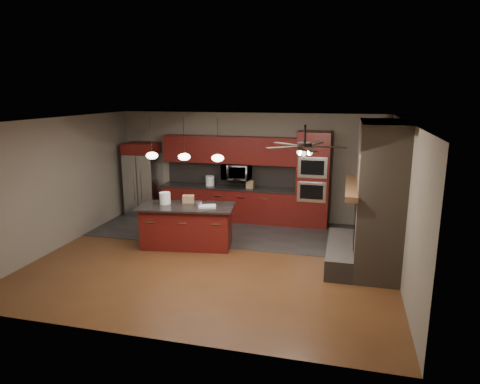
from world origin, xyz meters
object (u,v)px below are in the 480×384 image
(white_bucket, at_px, (165,198))
(paint_can, at_px, (198,204))
(kitchen_island, at_px, (187,226))
(cardboard_box, at_px, (188,199))
(counter_box, at_px, (250,184))
(microwave, at_px, (236,172))
(paint_tray, at_px, (207,206))
(oven_tower, at_px, (313,180))
(counter_bucket, at_px, (210,181))
(refrigerator, at_px, (143,179))

(white_bucket, distance_m, paint_can, 0.79)
(paint_can, bearing_deg, kitchen_island, 179.14)
(kitchen_island, distance_m, cardboard_box, 0.61)
(paint_can, xyz_separation_m, counter_box, (0.66, 2.12, 0.02))
(microwave, xyz_separation_m, white_bucket, (-1.06, -2.17, -0.25))
(microwave, relative_size, paint_tray, 2.02)
(oven_tower, height_order, paint_tray, oven_tower)
(paint_can, height_order, counter_bucket, counter_bucket)
(oven_tower, xyz_separation_m, cardboard_box, (-2.58, -1.88, -0.19))
(oven_tower, height_order, cardboard_box, oven_tower)
(counter_bucket, bearing_deg, paint_tray, -73.49)
(cardboard_box, bearing_deg, counter_bucket, 76.39)
(counter_bucket, bearing_deg, cardboard_box, -86.67)
(oven_tower, xyz_separation_m, microwave, (-1.98, 0.06, 0.11))
(paint_can, xyz_separation_m, counter_bucket, (-0.44, 2.17, 0.05))
(refrigerator, distance_m, counter_bucket, 1.89)
(kitchen_island, height_order, paint_tray, paint_tray)
(microwave, height_order, cardboard_box, microwave)
(paint_can, height_order, counter_box, counter_box)
(counter_bucket, bearing_deg, microwave, 4.02)
(oven_tower, xyz_separation_m, paint_tray, (-2.05, -2.15, -0.25))
(refrigerator, distance_m, cardboard_box, 2.69)
(microwave, height_order, white_bucket, microwave)
(oven_tower, distance_m, refrigerator, 4.58)
(oven_tower, bearing_deg, white_bucket, -145.13)
(refrigerator, relative_size, paint_can, 11.33)
(white_bucket, bearing_deg, paint_can, -3.37)
(paint_tray, bearing_deg, counter_bucket, 88.75)
(oven_tower, bearing_deg, paint_tray, -133.66)
(paint_can, relative_size, paint_tray, 0.48)
(refrigerator, height_order, counter_bucket, refrigerator)
(paint_can, xyz_separation_m, paint_tray, (0.20, 0.01, -0.04))
(microwave, distance_m, white_bucket, 2.43)
(paint_tray, xyz_separation_m, counter_box, (0.46, 2.10, 0.06))
(white_bucket, relative_size, counter_box, 1.27)
(paint_can, bearing_deg, microwave, 83.03)
(cardboard_box, relative_size, counter_bucket, 0.97)
(oven_tower, xyz_separation_m, counter_box, (-1.59, -0.04, -0.19))
(cardboard_box, height_order, counter_box, counter_box)
(refrigerator, relative_size, counter_box, 9.78)
(refrigerator, bearing_deg, microwave, 2.89)
(white_bucket, relative_size, counter_bucket, 1.00)
(oven_tower, distance_m, cardboard_box, 3.19)
(paint_can, distance_m, paint_tray, 0.20)
(cardboard_box, distance_m, counter_bucket, 1.89)
(refrigerator, bearing_deg, counter_bucket, 2.46)
(kitchen_island, xyz_separation_m, counter_bucket, (-0.16, 2.16, 0.56))
(paint_can, height_order, paint_tray, paint_can)
(microwave, distance_m, paint_can, 2.26)
(microwave, bearing_deg, oven_tower, -1.66)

